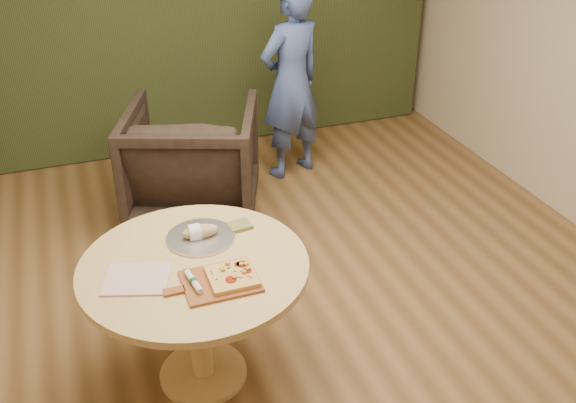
% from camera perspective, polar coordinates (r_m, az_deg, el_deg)
% --- Properties ---
extents(room_shell, '(5.04, 6.04, 2.84)m').
position_cam_1_polar(room_shell, '(3.05, -0.10, 7.18)').
color(room_shell, brown).
rests_on(room_shell, ground).
extents(pedestal_table, '(1.14, 1.14, 0.75)m').
position_cam_1_polar(pedestal_table, '(3.27, -8.21, -7.45)').
color(pedestal_table, tan).
rests_on(pedestal_table, ground).
extents(pizza_paddle, '(0.45, 0.28, 0.01)m').
position_cam_1_polar(pizza_paddle, '(3.04, -6.21, -7.11)').
color(pizza_paddle, brown).
rests_on(pizza_paddle, pedestal_table).
extents(flatbread_pizza, '(0.22, 0.22, 0.04)m').
position_cam_1_polar(flatbread_pizza, '(3.04, -4.97, -6.61)').
color(flatbread_pizza, '#E9BA5B').
rests_on(flatbread_pizza, pizza_paddle).
extents(cutlery_roll, '(0.06, 0.20, 0.03)m').
position_cam_1_polar(cutlery_roll, '(3.02, -8.40, -7.04)').
color(cutlery_roll, white).
rests_on(cutlery_roll, pizza_paddle).
extents(newspaper, '(0.36, 0.33, 0.01)m').
position_cam_1_polar(newspaper, '(3.13, -13.29, -6.73)').
color(newspaper, white).
rests_on(newspaper, pedestal_table).
extents(serving_tray, '(0.36, 0.36, 0.02)m').
position_cam_1_polar(serving_tray, '(3.36, -7.76, -3.17)').
color(serving_tray, silver).
rests_on(serving_tray, pedestal_table).
extents(bread_roll, '(0.19, 0.09, 0.09)m').
position_cam_1_polar(bread_roll, '(3.34, -7.95, -2.68)').
color(bread_roll, tan).
rests_on(bread_roll, serving_tray).
extents(green_packet, '(0.13, 0.11, 0.02)m').
position_cam_1_polar(green_packet, '(3.43, -4.32, -2.15)').
color(green_packet, '#545A28').
rests_on(green_packet, pedestal_table).
extents(armchair, '(1.18, 1.15, 0.96)m').
position_cam_1_polar(armchair, '(4.86, -8.49, 4.05)').
color(armchair, black).
rests_on(armchair, ground).
extents(person_standing, '(0.69, 0.57, 1.63)m').
position_cam_1_polar(person_standing, '(5.30, 0.29, 10.57)').
color(person_standing, '#405697').
rests_on(person_standing, ground).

